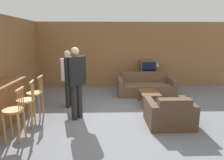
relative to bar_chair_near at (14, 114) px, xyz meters
The scene contains 14 objects.
ground_plane 2.35m from the bar_chair_near, 21.01° to the left, with size 24.00×24.00×0.00m, color slate.
wall_back 4.98m from the bar_chair_near, 64.37° to the left, with size 9.40×0.08×2.60m.
wall_left 2.46m from the bar_chair_near, 114.51° to the left, with size 0.08×8.62×2.60m.
bar_chair_near is the anchor object (origin of this frame).
bar_chair_mid 0.62m from the bar_chair_near, 90.01° to the left, with size 0.44×0.44×1.06m.
bar_chair_far 1.20m from the bar_chair_near, 90.00° to the left, with size 0.39×0.39×1.06m.
couch_far 4.54m from the bar_chair_near, 45.13° to the left, with size 2.00×0.95×0.75m.
armchair_near 3.31m from the bar_chair_near, 10.45° to the left, with size 1.02×0.91×0.73m.
coffee_table 3.70m from the bar_chair_near, 33.48° to the left, with size 0.55×0.87×0.41m.
tv_unit 5.38m from the bar_chair_near, 50.11° to the left, with size 0.96×0.49×0.58m.
tv 5.38m from the bar_chair_near, 50.09° to the left, with size 0.60×0.47×0.52m.
table_lamp 5.61m from the bar_chair_near, 47.48° to the left, with size 0.25×0.25×0.53m.
person_by_window 2.09m from the bar_chair_near, 69.84° to the left, with size 0.36×0.45×1.64m.
person_by_counter 1.56m from the bar_chair_near, 44.91° to the left, with size 0.47×0.46×1.78m.
Camera 1 is at (-0.35, -4.51, 2.01)m, focal length 32.00 mm.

